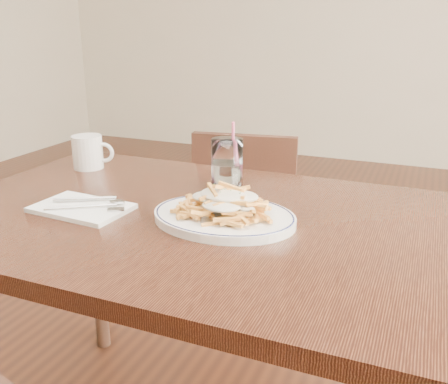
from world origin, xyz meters
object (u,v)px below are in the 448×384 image
at_px(table, 186,243).
at_px(loaded_fries, 224,199).
at_px(chair_far, 248,219).
at_px(water_glass, 227,167).
at_px(coffee_mug, 89,152).
at_px(fries_plate, 224,217).

relative_size(table, loaded_fries, 5.85).
height_order(table, chair_far, chair_far).
bearing_deg(loaded_fries, water_glass, 110.76).
relative_size(chair_far, loaded_fries, 3.93).
xyz_separation_m(water_glass, coffee_mug, (-0.46, 0.02, -0.01)).
xyz_separation_m(chair_far, fries_plate, (0.21, -0.73, 0.30)).
distance_m(table, coffee_mug, 0.51).
height_order(chair_far, water_glass, water_glass).
distance_m(fries_plate, loaded_fries, 0.04).
xyz_separation_m(table, chair_far, (-0.10, 0.71, -0.21)).
relative_size(chair_far, fries_plate, 2.33).
bearing_deg(table, loaded_fries, -9.73).
relative_size(water_glass, coffee_mug, 1.45).
xyz_separation_m(table, fries_plate, (0.11, -0.02, 0.09)).
distance_m(loaded_fries, coffee_mug, 0.60).
relative_size(fries_plate, coffee_mug, 2.74).
xyz_separation_m(fries_plate, coffee_mug, (-0.55, 0.24, 0.04)).
bearing_deg(coffee_mug, loaded_fries, -23.94).
bearing_deg(coffee_mug, chair_far, 54.61).
bearing_deg(chair_far, water_glass, -76.46).
distance_m(fries_plate, coffee_mug, 0.60).
bearing_deg(water_glass, loaded_fries, -69.24).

